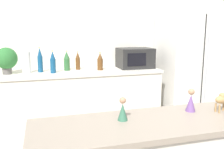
{
  "coord_description": "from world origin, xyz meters",
  "views": [
    {
      "loc": [
        -0.97,
        -0.89,
        1.51
      ],
      "look_at": [
        -0.31,
        1.42,
        1.05
      ],
      "focal_mm": 40.0,
      "sensor_mm": 36.0,
      "label": 1
    }
  ],
  "objects_px": {
    "back_bottle_4": "(40,60)",
    "wise_man_figurine_blue": "(191,102)",
    "potted_plant": "(6,59)",
    "back_bottle_0": "(78,61)",
    "back_bottle_1": "(53,62)",
    "paper_towel_roll": "(26,62)",
    "refrigerator": "(189,71)",
    "camel_figurine": "(223,99)",
    "microwave": "(135,58)",
    "wise_man_figurine_crimson": "(123,110)",
    "back_bottle_3": "(67,61)",
    "back_bottle_2": "(100,62)"
  },
  "relations": [
    {
      "from": "back_bottle_0",
      "to": "back_bottle_4",
      "type": "relative_size",
      "value": 0.78
    },
    {
      "from": "potted_plant",
      "to": "back_bottle_0",
      "type": "distance_m",
      "value": 0.9
    },
    {
      "from": "wise_man_figurine_crimson",
      "to": "potted_plant",
      "type": "bearing_deg",
      "value": 115.56
    },
    {
      "from": "paper_towel_roll",
      "to": "back_bottle_2",
      "type": "bearing_deg",
      "value": -1.05
    },
    {
      "from": "wise_man_figurine_crimson",
      "to": "paper_towel_roll",
      "type": "bearing_deg",
      "value": 109.52
    },
    {
      "from": "back_bottle_2",
      "to": "wise_man_figurine_blue",
      "type": "relative_size",
      "value": 1.48
    },
    {
      "from": "back_bottle_3",
      "to": "back_bottle_4",
      "type": "bearing_deg",
      "value": -173.88
    },
    {
      "from": "paper_towel_roll",
      "to": "back_bottle_4",
      "type": "distance_m",
      "value": 0.17
    },
    {
      "from": "back_bottle_4",
      "to": "camel_figurine",
      "type": "height_order",
      "value": "back_bottle_4"
    },
    {
      "from": "microwave",
      "to": "camel_figurine",
      "type": "xyz_separation_m",
      "value": [
        -0.1,
        -1.93,
        -0.05
      ]
    },
    {
      "from": "refrigerator",
      "to": "paper_towel_roll",
      "type": "bearing_deg",
      "value": 178.99
    },
    {
      "from": "back_bottle_0",
      "to": "wise_man_figurine_crimson",
      "type": "xyz_separation_m",
      "value": [
        -0.0,
        -1.96,
        -0.06
      ]
    },
    {
      "from": "camel_figurine",
      "to": "wise_man_figurine_blue",
      "type": "relative_size",
      "value": 0.99
    },
    {
      "from": "refrigerator",
      "to": "wise_man_figurine_crimson",
      "type": "relative_size",
      "value": 11.47
    },
    {
      "from": "microwave",
      "to": "wise_man_figurine_crimson",
      "type": "bearing_deg",
      "value": -113.17
    },
    {
      "from": "back_bottle_1",
      "to": "microwave",
      "type": "bearing_deg",
      "value": 5.4
    },
    {
      "from": "back_bottle_3",
      "to": "camel_figurine",
      "type": "height_order",
      "value": "back_bottle_3"
    },
    {
      "from": "back_bottle_3",
      "to": "wise_man_figurine_blue",
      "type": "distance_m",
      "value": 2.0
    },
    {
      "from": "back_bottle_4",
      "to": "potted_plant",
      "type": "bearing_deg",
      "value": -175.19
    },
    {
      "from": "back_bottle_1",
      "to": "wise_man_figurine_crimson",
      "type": "xyz_separation_m",
      "value": [
        0.34,
        -1.78,
        -0.08
      ]
    },
    {
      "from": "potted_plant",
      "to": "paper_towel_roll",
      "type": "distance_m",
      "value": 0.23
    },
    {
      "from": "paper_towel_roll",
      "to": "microwave",
      "type": "bearing_deg",
      "value": 1.28
    },
    {
      "from": "back_bottle_4",
      "to": "wise_man_figurine_blue",
      "type": "bearing_deg",
      "value": -61.61
    },
    {
      "from": "back_bottle_0",
      "to": "wise_man_figurine_crimson",
      "type": "relative_size",
      "value": 1.67
    },
    {
      "from": "microwave",
      "to": "wise_man_figurine_blue",
      "type": "distance_m",
      "value": 1.88
    },
    {
      "from": "back_bottle_4",
      "to": "wise_man_figurine_blue",
      "type": "relative_size",
      "value": 1.99
    },
    {
      "from": "microwave",
      "to": "wise_man_figurine_crimson",
      "type": "height_order",
      "value": "microwave"
    },
    {
      "from": "microwave",
      "to": "back_bottle_4",
      "type": "distance_m",
      "value": 1.3
    },
    {
      "from": "back_bottle_2",
      "to": "wise_man_figurine_crimson",
      "type": "relative_size",
      "value": 1.6
    },
    {
      "from": "back_bottle_2",
      "to": "back_bottle_4",
      "type": "height_order",
      "value": "back_bottle_4"
    },
    {
      "from": "back_bottle_0",
      "to": "back_bottle_1",
      "type": "distance_m",
      "value": 0.38
    },
    {
      "from": "refrigerator",
      "to": "back_bottle_0",
      "type": "relative_size",
      "value": 6.87
    },
    {
      "from": "back_bottle_2",
      "to": "back_bottle_4",
      "type": "distance_m",
      "value": 0.78
    },
    {
      "from": "paper_towel_roll",
      "to": "back_bottle_0",
      "type": "distance_m",
      "value": 0.67
    },
    {
      "from": "refrigerator",
      "to": "potted_plant",
      "type": "relative_size",
      "value": 5.22
    },
    {
      "from": "microwave",
      "to": "camel_figurine",
      "type": "height_order",
      "value": "microwave"
    },
    {
      "from": "back_bottle_3",
      "to": "camel_figurine",
      "type": "relative_size",
      "value": 1.66
    },
    {
      "from": "back_bottle_4",
      "to": "wise_man_figurine_crimson",
      "type": "xyz_separation_m",
      "value": [
        0.49,
        -1.89,
        -0.1
      ]
    },
    {
      "from": "potted_plant",
      "to": "back_bottle_1",
      "type": "height_order",
      "value": "potted_plant"
    },
    {
      "from": "wise_man_figurine_blue",
      "to": "back_bottle_4",
      "type": "bearing_deg",
      "value": 118.39
    },
    {
      "from": "paper_towel_roll",
      "to": "back_bottle_2",
      "type": "distance_m",
      "value": 0.95
    },
    {
      "from": "microwave",
      "to": "back_bottle_3",
      "type": "distance_m",
      "value": 0.96
    },
    {
      "from": "back_bottle_0",
      "to": "back_bottle_3",
      "type": "xyz_separation_m",
      "value": [
        -0.15,
        -0.03,
        0.01
      ]
    },
    {
      "from": "refrigerator",
      "to": "potted_plant",
      "type": "bearing_deg",
      "value": 179.13
    },
    {
      "from": "potted_plant",
      "to": "back_bottle_1",
      "type": "relative_size",
      "value": 1.16
    },
    {
      "from": "refrigerator",
      "to": "microwave",
      "type": "distance_m",
      "value": 0.87
    },
    {
      "from": "wise_man_figurine_blue",
      "to": "wise_man_figurine_crimson",
      "type": "relative_size",
      "value": 1.08
    },
    {
      "from": "refrigerator",
      "to": "back_bottle_3",
      "type": "bearing_deg",
      "value": 176.54
    },
    {
      "from": "refrigerator",
      "to": "wise_man_figurine_crimson",
      "type": "xyz_separation_m",
      "value": [
        -1.65,
        -1.82,
        0.14
      ]
    },
    {
      "from": "camel_figurine",
      "to": "wise_man_figurine_blue",
      "type": "distance_m",
      "value": 0.22
    }
  ]
}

